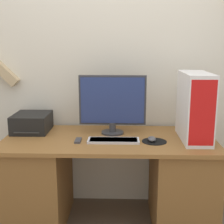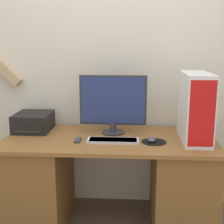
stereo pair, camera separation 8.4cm
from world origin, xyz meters
name	(u,v)px [view 1 (the left image)]	position (x,y,z in m)	size (l,w,h in m)	color
wall_back	(111,57)	(0.00, 0.80, 1.36)	(6.40, 0.13, 2.70)	silver
desk	(109,180)	(0.00, 0.37, 0.38)	(1.66, 0.74, 0.74)	brown
monitor	(112,103)	(0.02, 0.50, 1.00)	(0.54, 0.18, 0.48)	#333338
keyboard	(113,140)	(0.04, 0.27, 0.75)	(0.39, 0.14, 0.02)	silver
mousepad	(154,141)	(0.35, 0.28, 0.74)	(0.19, 0.19, 0.00)	black
mouse	(152,139)	(0.33, 0.28, 0.76)	(0.06, 0.10, 0.04)	#4C4C51
computer_tower	(195,107)	(0.66, 0.36, 1.00)	(0.20, 0.48, 0.52)	white
printer	(32,123)	(-0.66, 0.54, 0.82)	(0.29, 0.33, 0.15)	black
remote_control	(78,140)	(-0.23, 0.27, 0.75)	(0.04, 0.12, 0.02)	#38383D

